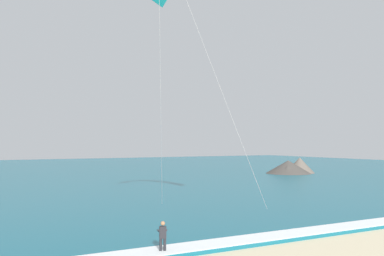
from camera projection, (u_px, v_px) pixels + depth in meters
sea at (27, 174)px, 74.16m from camera, size 200.00×120.00×0.20m
surf_foam at (191, 246)px, 22.34m from camera, size 200.00×1.85×0.04m
surfboard at (163, 255)px, 21.40m from camera, size 0.87×1.47×0.09m
kitesurfer at (163, 236)px, 21.45m from camera, size 0.63×0.63×1.69m
headland_right at (292, 167)px, 74.01m from camera, size 9.35×8.33×2.90m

